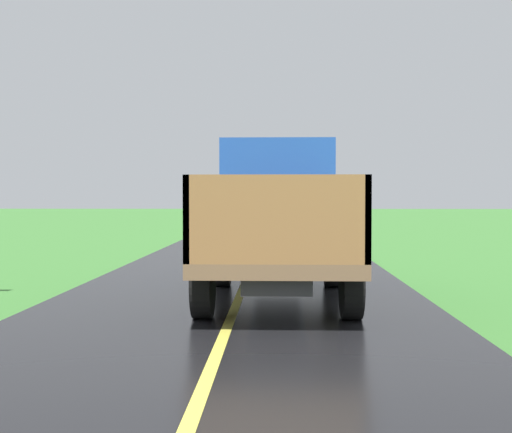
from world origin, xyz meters
TOP-DOWN VIEW (x-y plane):
  - banana_truck_near at (0.64, 12.85)m, footprint 2.38×5.82m

SIDE VIEW (x-z plane):
  - banana_truck_near at x=0.64m, z-range 0.07..2.87m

